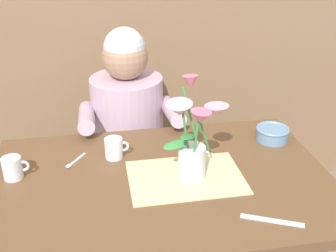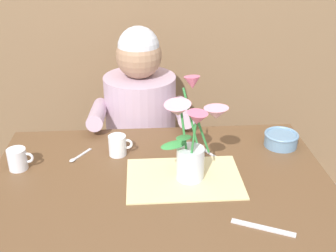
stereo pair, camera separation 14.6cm
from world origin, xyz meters
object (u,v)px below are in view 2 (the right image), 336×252
ceramic_bowl (281,139)px  dinner_knife (263,228)px  flower_vase (192,139)px  coffee_cup (118,145)px  seated_person (141,141)px  ceramic_mug (18,159)px

ceramic_bowl → dinner_knife: 0.54m
flower_vase → dinner_knife: bearing=-57.3°
flower_vase → coffee_cup: size_ratio=3.73×
dinner_knife → seated_person: bearing=136.3°
ceramic_bowl → seated_person: bearing=143.8°
ceramic_bowl → ceramic_mug: bearing=-173.9°
ceramic_bowl → dinner_knife: (-0.21, -0.50, -0.03)m
seated_person → flower_vase: seated_person is taller
flower_vase → dinner_knife: 0.37m
dinner_knife → ceramic_bowl: bearing=92.5°
ceramic_bowl → ceramic_mug: ceramic_mug is taller
seated_person → flower_vase: (0.17, -0.62, 0.33)m
seated_person → coffee_cup: seated_person is taller
coffee_cup → flower_vase: bearing=-35.5°
flower_vase → dinner_knife: flower_vase is taller
dinner_knife → ceramic_mug: size_ratio=2.04×
ceramic_bowl → dinner_knife: size_ratio=0.72×
seated_person → dinner_knife: seated_person is taller
seated_person → coffee_cup: 0.50m
dinner_knife → coffee_cup: 0.65m
coffee_cup → dinner_knife: bearing=-46.7°
flower_vase → dinner_knife: (0.18, -0.28, -0.15)m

